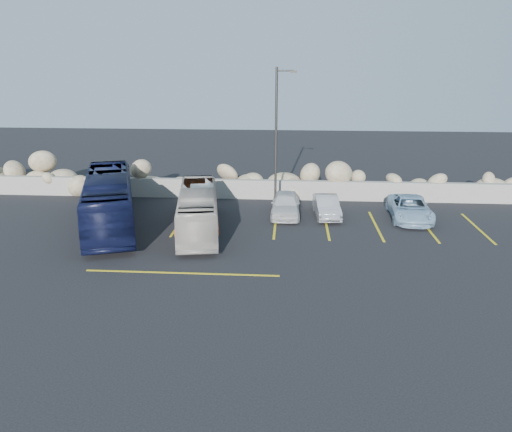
# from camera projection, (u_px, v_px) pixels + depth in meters

# --- Properties ---
(ground) EXTENTS (90.00, 90.00, 0.00)m
(ground) POSITION_uv_depth(u_px,v_px,m) (205.00, 276.00, 20.11)
(ground) COLOR black
(ground) RESTS_ON ground
(seawall) EXTENTS (60.00, 0.40, 1.20)m
(seawall) POSITION_uv_depth(u_px,v_px,m) (237.00, 189.00, 31.36)
(seawall) COLOR gray
(seawall) RESTS_ON ground
(riprap_pile) EXTENTS (54.00, 2.80, 2.60)m
(riprap_pile) POSITION_uv_depth(u_px,v_px,m) (239.00, 174.00, 32.30)
(riprap_pile) COLOR #9C8766
(riprap_pile) RESTS_ON ground
(parking_lines) EXTENTS (18.16, 9.36, 0.01)m
(parking_lines) POSITION_uv_depth(u_px,v_px,m) (315.00, 233.00, 25.10)
(parking_lines) COLOR gold
(parking_lines) RESTS_ON ground
(lamppost) EXTENTS (1.14, 0.18, 8.00)m
(lamppost) POSITION_uv_depth(u_px,v_px,m) (277.00, 136.00, 27.71)
(lamppost) COLOR #2D2B28
(lamppost) RESTS_ON ground
(vintage_bus) EXTENTS (3.13, 8.11, 2.21)m
(vintage_bus) POSITION_uv_depth(u_px,v_px,m) (198.00, 210.00, 25.19)
(vintage_bus) COLOR #BCB5AA
(vintage_bus) RESTS_ON ground
(tour_coach) EXTENTS (5.37, 10.07, 2.75)m
(tour_coach) POSITION_uv_depth(u_px,v_px,m) (109.00, 201.00, 25.86)
(tour_coach) COLOR black
(tour_coach) RESTS_ON ground
(car_a) EXTENTS (1.60, 3.93, 1.34)m
(car_a) POSITION_uv_depth(u_px,v_px,m) (286.00, 204.00, 27.77)
(car_a) COLOR silver
(car_a) RESTS_ON ground
(car_b) EXTENTS (1.48, 3.62, 1.17)m
(car_b) POSITION_uv_depth(u_px,v_px,m) (327.00, 206.00, 27.65)
(car_b) COLOR #A1A1A5
(car_b) RESTS_ON ground
(car_d) EXTENTS (2.28, 4.57, 1.24)m
(car_d) POSITION_uv_depth(u_px,v_px,m) (410.00, 208.00, 27.14)
(car_d) COLOR #93B5D1
(car_d) RESTS_ON ground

